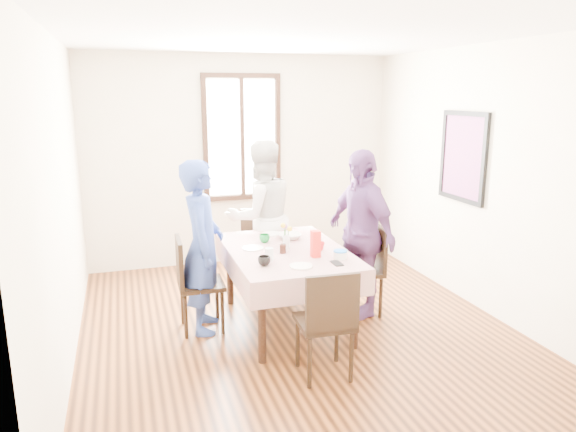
% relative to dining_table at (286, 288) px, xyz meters
% --- Properties ---
extents(ground, '(4.50, 4.50, 0.00)m').
position_rel_dining_table_xyz_m(ground, '(0.06, -0.10, -0.38)').
color(ground, black).
rests_on(ground, ground).
extents(back_wall, '(4.00, 0.00, 4.00)m').
position_rel_dining_table_xyz_m(back_wall, '(0.06, 2.15, 0.98)').
color(back_wall, beige).
rests_on(back_wall, ground).
extents(right_wall, '(0.00, 4.50, 4.50)m').
position_rel_dining_table_xyz_m(right_wall, '(2.06, -0.10, 0.98)').
color(right_wall, beige).
rests_on(right_wall, ground).
extents(window_frame, '(1.02, 0.06, 1.62)m').
position_rel_dining_table_xyz_m(window_frame, '(0.06, 2.13, 1.27)').
color(window_frame, black).
rests_on(window_frame, back_wall).
extents(window_pane, '(0.90, 0.02, 1.50)m').
position_rel_dining_table_xyz_m(window_pane, '(0.06, 2.14, 1.27)').
color(window_pane, white).
rests_on(window_pane, back_wall).
extents(art_poster, '(0.04, 0.76, 0.96)m').
position_rel_dining_table_xyz_m(art_poster, '(2.04, 0.20, 1.18)').
color(art_poster, red).
rests_on(art_poster, right_wall).
extents(dining_table, '(0.96, 1.46, 0.75)m').
position_rel_dining_table_xyz_m(dining_table, '(0.00, 0.00, 0.00)').
color(dining_table, black).
rests_on(dining_table, ground).
extents(tablecloth, '(1.08, 1.58, 0.01)m').
position_rel_dining_table_xyz_m(tablecloth, '(0.00, 0.00, 0.38)').
color(tablecloth, '#580A10').
rests_on(tablecloth, dining_table).
extents(chair_left, '(0.43, 0.43, 0.91)m').
position_rel_dining_table_xyz_m(chair_left, '(-0.80, 0.14, 0.08)').
color(chair_left, black).
rests_on(chair_left, ground).
extents(chair_right, '(0.48, 0.48, 0.91)m').
position_rel_dining_table_xyz_m(chair_right, '(0.80, 0.05, 0.08)').
color(chair_right, black).
rests_on(chair_right, ground).
extents(chair_far, '(0.49, 0.49, 0.91)m').
position_rel_dining_table_xyz_m(chair_far, '(0.00, 1.00, 0.08)').
color(chair_far, black).
rests_on(chair_far, ground).
extents(chair_near, '(0.44, 0.44, 0.91)m').
position_rel_dining_table_xyz_m(chair_near, '(0.00, -1.00, 0.08)').
color(chair_near, black).
rests_on(chair_near, ground).
extents(person_left, '(0.50, 0.66, 1.63)m').
position_rel_dining_table_xyz_m(person_left, '(-0.78, 0.14, 0.44)').
color(person_left, navy).
rests_on(person_left, ground).
extents(person_far, '(0.94, 0.79, 1.72)m').
position_rel_dining_table_xyz_m(person_far, '(-0.00, 0.98, 0.48)').
color(person_far, beige).
rests_on(person_far, ground).
extents(person_right, '(0.60, 1.05, 1.69)m').
position_rel_dining_table_xyz_m(person_right, '(0.78, 0.05, 0.47)').
color(person_right, '#5A356C').
rests_on(person_right, ground).
extents(mug_black, '(0.13, 0.13, 0.08)m').
position_rel_dining_table_xyz_m(mug_black, '(-0.33, -0.41, 0.43)').
color(mug_black, black).
rests_on(mug_black, tablecloth).
extents(mug_flag, '(0.11, 0.11, 0.08)m').
position_rel_dining_table_xyz_m(mug_flag, '(0.30, -0.12, 0.43)').
color(mug_flag, red).
rests_on(mug_flag, tablecloth).
extents(mug_green, '(0.14, 0.14, 0.08)m').
position_rel_dining_table_xyz_m(mug_green, '(-0.14, 0.30, 0.43)').
color(mug_green, '#0C7226').
rests_on(mug_green, tablecloth).
extents(serving_bowl, '(0.25, 0.25, 0.06)m').
position_rel_dining_table_xyz_m(serving_bowl, '(0.14, 0.34, 0.42)').
color(serving_bowl, white).
rests_on(serving_bowl, tablecloth).
extents(juice_carton, '(0.08, 0.08, 0.24)m').
position_rel_dining_table_xyz_m(juice_carton, '(0.18, -0.30, 0.51)').
color(juice_carton, red).
rests_on(juice_carton, tablecloth).
extents(butter_tub, '(0.13, 0.13, 0.06)m').
position_rel_dining_table_xyz_m(butter_tub, '(0.38, -0.41, 0.42)').
color(butter_tub, white).
rests_on(butter_tub, tablecloth).
extents(jam_jar, '(0.06, 0.06, 0.08)m').
position_rel_dining_table_xyz_m(jam_jar, '(-0.07, -0.10, 0.43)').
color(jam_jar, black).
rests_on(jam_jar, tablecloth).
extents(drinking_glass, '(0.08, 0.08, 0.11)m').
position_rel_dining_table_xyz_m(drinking_glass, '(-0.24, -0.26, 0.44)').
color(drinking_glass, silver).
rests_on(drinking_glass, tablecloth).
extents(smartphone, '(0.08, 0.15, 0.01)m').
position_rel_dining_table_xyz_m(smartphone, '(0.29, -0.55, 0.39)').
color(smartphone, black).
rests_on(smartphone, tablecloth).
extents(flower_vase, '(0.07, 0.07, 0.14)m').
position_rel_dining_table_xyz_m(flower_vase, '(0.00, 0.02, 0.45)').
color(flower_vase, silver).
rests_on(flower_vase, tablecloth).
extents(plate_left, '(0.20, 0.20, 0.01)m').
position_rel_dining_table_xyz_m(plate_left, '(-0.30, 0.12, 0.39)').
color(plate_left, white).
rests_on(plate_left, tablecloth).
extents(plate_far, '(0.20, 0.20, 0.01)m').
position_rel_dining_table_xyz_m(plate_far, '(0.02, 0.57, 0.39)').
color(plate_far, white).
rests_on(plate_far, tablecloth).
extents(plate_near, '(0.20, 0.20, 0.01)m').
position_rel_dining_table_xyz_m(plate_near, '(-0.03, -0.53, 0.39)').
color(plate_near, white).
rests_on(plate_near, tablecloth).
extents(butter_lid, '(0.12, 0.12, 0.01)m').
position_rel_dining_table_xyz_m(butter_lid, '(0.38, -0.41, 0.46)').
color(butter_lid, blue).
rests_on(butter_lid, butter_tub).
extents(flower_bunch, '(0.09, 0.09, 0.10)m').
position_rel_dining_table_xyz_m(flower_bunch, '(0.00, 0.02, 0.57)').
color(flower_bunch, yellow).
rests_on(flower_bunch, flower_vase).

